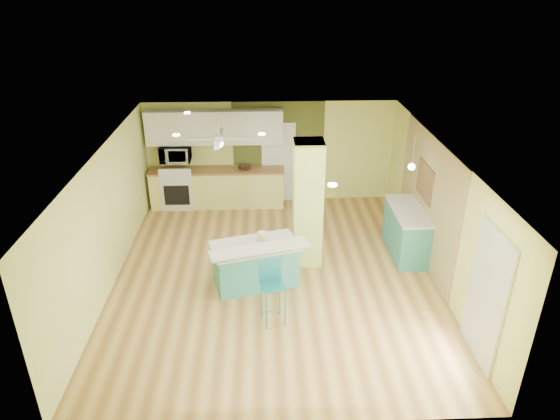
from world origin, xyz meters
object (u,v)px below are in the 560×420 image
at_px(peninsula, 256,263).
at_px(canister, 262,236).
at_px(side_counter, 407,231).
at_px(fruit_bowl, 244,168).
at_px(bar_stool, 272,281).

bearing_deg(peninsula, canister, 37.03).
relative_size(side_counter, canister, 8.59).
height_order(peninsula, fruit_bowl, fruit_bowl).
bearing_deg(fruit_bowl, canister, -83.27).
relative_size(peninsula, side_counter, 1.21).
distance_m(side_counter, canister, 3.09).
bearing_deg(canister, side_counter, 16.18).
bearing_deg(side_counter, bar_stool, -143.43).
height_order(bar_stool, canister, bar_stool).
height_order(side_counter, fruit_bowl, fruit_bowl).
xyz_separation_m(side_counter, canister, (-2.94, -0.85, 0.41)).
distance_m(bar_stool, canister, 1.23).
bearing_deg(fruit_bowl, side_counter, -36.63).
bearing_deg(bar_stool, fruit_bowl, 82.46).
bearing_deg(bar_stool, peninsula, 90.04).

